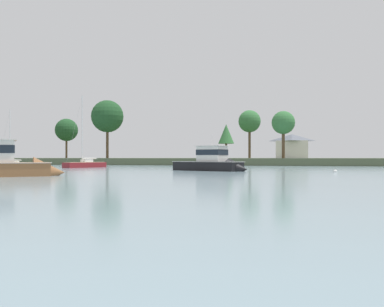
{
  "coord_description": "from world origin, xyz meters",
  "views": [
    {
      "loc": [
        9.05,
        -4.81,
        1.54
      ],
      "look_at": [
        -2.14,
        40.67,
        2.0
      ],
      "focal_mm": 38.56,
      "sensor_mm": 36.0,
      "label": 1
    }
  ],
  "objects_px": {
    "cruiser_black": "(214,165)",
    "sailboat_maroon": "(85,166)",
    "dinghy_grey": "(4,169)",
    "mooring_buoy_white": "(335,172)",
    "sailboat_green": "(12,165)",
    "cruiser_wood": "(4,168)"
  },
  "relations": [
    {
      "from": "cruiser_wood",
      "to": "sailboat_maroon",
      "type": "bearing_deg",
      "value": 105.96
    },
    {
      "from": "mooring_buoy_white",
      "to": "sailboat_green",
      "type": "bearing_deg",
      "value": 163.26
    },
    {
      "from": "sailboat_green",
      "to": "sailboat_maroon",
      "type": "bearing_deg",
      "value": -11.85
    },
    {
      "from": "cruiser_black",
      "to": "sailboat_maroon",
      "type": "height_order",
      "value": "sailboat_maroon"
    },
    {
      "from": "cruiser_black",
      "to": "sailboat_maroon",
      "type": "bearing_deg",
      "value": 154.61
    },
    {
      "from": "cruiser_black",
      "to": "mooring_buoy_white",
      "type": "bearing_deg",
      "value": -6.51
    },
    {
      "from": "dinghy_grey",
      "to": "cruiser_wood",
      "type": "distance_m",
      "value": 20.8
    },
    {
      "from": "cruiser_black",
      "to": "sailboat_green",
      "type": "relative_size",
      "value": 0.97
    },
    {
      "from": "sailboat_green",
      "to": "mooring_buoy_white",
      "type": "height_order",
      "value": "sailboat_green"
    },
    {
      "from": "cruiser_black",
      "to": "mooring_buoy_white",
      "type": "height_order",
      "value": "cruiser_black"
    },
    {
      "from": "cruiser_wood",
      "to": "sailboat_maroon",
      "type": "height_order",
      "value": "sailboat_maroon"
    },
    {
      "from": "cruiser_wood",
      "to": "sailboat_maroon",
      "type": "xyz_separation_m",
      "value": [
        -8.16,
        28.55,
        -0.4
      ]
    },
    {
      "from": "dinghy_grey",
      "to": "mooring_buoy_white",
      "type": "bearing_deg",
      "value": 0.27
    },
    {
      "from": "sailboat_maroon",
      "to": "mooring_buoy_white",
      "type": "height_order",
      "value": "sailboat_maroon"
    },
    {
      "from": "cruiser_black",
      "to": "dinghy_grey",
      "type": "relative_size",
      "value": 3.37
    },
    {
      "from": "cruiser_black",
      "to": "sailboat_green",
      "type": "bearing_deg",
      "value": 159.89
    },
    {
      "from": "sailboat_green",
      "to": "sailboat_maroon",
      "type": "distance_m",
      "value": 15.76
    },
    {
      "from": "dinghy_grey",
      "to": "mooring_buoy_white",
      "type": "distance_m",
      "value": 40.11
    },
    {
      "from": "sailboat_maroon",
      "to": "cruiser_wood",
      "type": "bearing_deg",
      "value": -74.04
    },
    {
      "from": "dinghy_grey",
      "to": "sailboat_maroon",
      "type": "xyz_separation_m",
      "value": [
        4.72,
        12.23,
        0.14
      ]
    },
    {
      "from": "sailboat_green",
      "to": "mooring_buoy_white",
      "type": "distance_m",
      "value": 53.05
    },
    {
      "from": "dinghy_grey",
      "to": "sailboat_maroon",
      "type": "distance_m",
      "value": 13.11
    }
  ]
}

